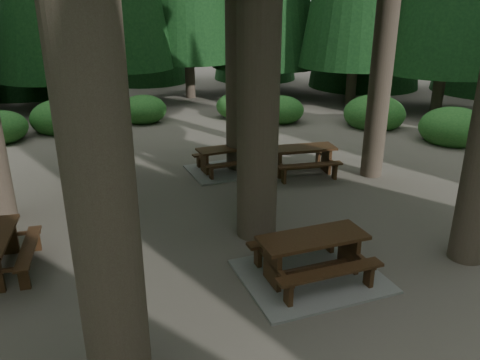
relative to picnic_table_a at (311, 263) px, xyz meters
name	(u,v)px	position (x,y,z in m)	size (l,w,h in m)	color
ground	(227,245)	(-0.88, 1.77, -0.29)	(80.00, 80.00, 0.00)	#4E483F
picnic_table_a	(311,263)	(0.00, 0.00, 0.00)	(2.65, 2.26, 0.84)	gray
picnic_table_c	(226,164)	(0.98, 5.88, -0.06)	(2.20, 1.85, 0.72)	gray
picnic_table_d	(302,156)	(2.87, 4.73, 0.24)	(2.16, 1.89, 0.81)	#372010
shrub_ring	(241,208)	(-0.17, 2.52, 0.11)	(23.86, 24.64, 1.49)	#216122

